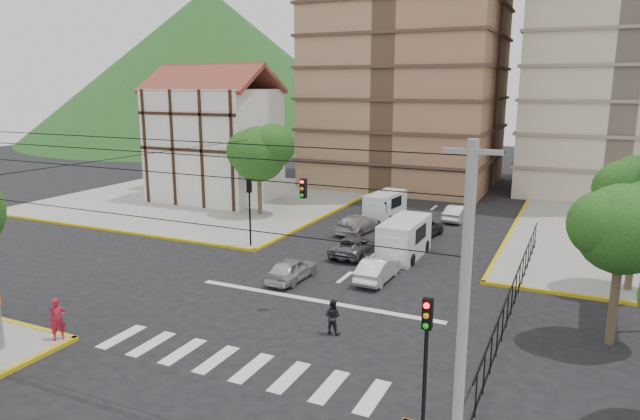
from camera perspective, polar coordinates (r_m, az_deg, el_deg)
The scene contains 23 objects.
ground at distance 27.40m, azimuth -1.59°, elevation -9.85°, with size 160.00×160.00×0.00m, color black.
sidewalk_nw at distance 53.95m, azimuth -11.12°, elevation 1.19°, with size 26.00×26.00×0.15m, color gray.
crosswalk_stripes at distance 22.69m, azimuth -8.62°, elevation -14.95°, with size 12.00×2.40×0.01m, color silver.
stop_line at distance 28.39m, azimuth -0.49°, elevation -9.01°, with size 13.00×0.40×0.01m, color silver.
tudor_building at distance 52.62m, azimuth -10.47°, elevation 6.63°, with size 10.80×8.05×12.23m.
distant_hill at distance 114.04m, azimuth -10.92°, elevation 14.04°, with size 70.00×70.00×28.00m, color #1C511B.
park_fence at distance 29.16m, azimuth 18.87°, elevation -9.13°, with size 0.10×22.50×1.66m, color black, non-canonical shape.
tree_park_a at distance 25.29m, azimuth 28.22°, elevation -1.34°, with size 4.41×3.60×6.83m.
tree_tudor at distance 45.43m, azimuth -6.04°, elevation 5.84°, with size 5.39×4.40×7.43m.
traffic_light_se at distance 16.92m, azimuth 10.56°, elevation -13.26°, with size 0.28×0.22×4.40m.
traffic_light_nw at distance 36.72m, azimuth -7.06°, elevation 0.92°, with size 0.28×0.22×4.40m.
traffic_light_hanging at distance 23.97m, azimuth -3.85°, elevation 1.63°, with size 18.00×9.12×0.92m.
utility_pole_se at distance 14.95m, azimuth 14.15°, elevation -10.05°, with size 1.40×0.28×9.00m.
van_right_lane at distance 35.21m, azimuth 8.31°, elevation -2.94°, with size 2.16×5.16×2.32m.
van_left_lane at distance 45.03m, azimuth 6.43°, elevation 0.34°, with size 2.25×4.76×2.07m.
car_silver_front_left at distance 30.96m, azimuth -2.88°, elevation -5.94°, with size 1.49×3.71×1.27m, color #BBBABF.
car_white_front_right at distance 31.06m, azimuth 5.81°, elevation -5.91°, with size 1.36×3.90×1.28m, color white.
car_grey_mid_left at distance 35.50m, azimuth 3.55°, elevation -3.56°, with size 2.04×4.42×1.23m, color slate.
car_silver_rear_left at distance 40.87m, azimuth 3.83°, elevation -1.37°, with size 1.83×4.49×1.30m, color #B2B2B7.
car_darkgrey_mid_right at distance 40.21m, azimuth 10.42°, elevation -1.78°, with size 1.54×3.83×1.31m, color #28282A.
car_white_rear_right at distance 45.53m, azimuth 13.67°, elevation -0.29°, with size 1.34×3.85×1.27m, color silver.
pedestrian_sw_corner at distance 25.96m, azimuth -24.77°, elevation -9.90°, with size 0.64×0.42×1.75m, color #A4192E.
pedestrian_crosswalk at distance 24.60m, azimuth 1.26°, elevation -10.60°, with size 0.74×0.58×1.53m, color black.
Camera 1 is at (11.40, -22.64, 10.39)m, focal length 32.00 mm.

